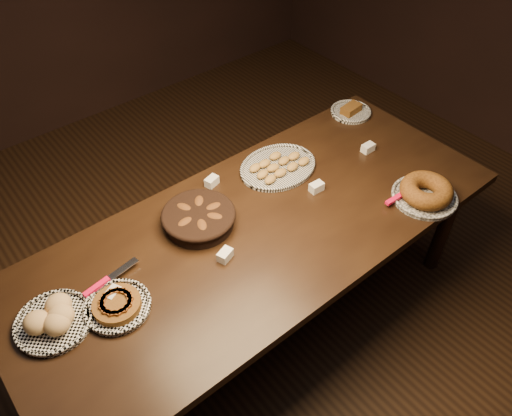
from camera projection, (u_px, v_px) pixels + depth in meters
ground at (259, 317)px, 2.85m from camera, size 5.00×5.00×0.00m
buffet_table at (260, 237)px, 2.38m from camera, size 2.40×1.00×0.75m
apple_tart_plate at (117, 305)px, 1.99m from camera, size 0.32×0.31×0.05m
madeleine_platter at (278, 167)px, 2.61m from camera, size 0.42×0.35×0.05m
bundt_cake_plate at (425, 193)px, 2.43m from camera, size 0.36×0.32×0.10m
croissant_basket at (199, 217)px, 2.30m from camera, size 0.42×0.42×0.09m
bread_roll_plate at (53, 319)px, 1.92m from camera, size 0.30×0.30×0.09m
loaf_plate at (351, 111)px, 2.99m from camera, size 0.24×0.24×0.06m
tent_cards at (255, 207)px, 2.38m from camera, size 1.62×0.50×0.04m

